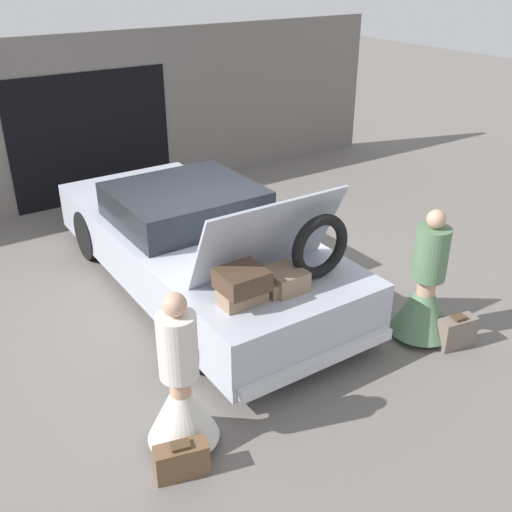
{
  "coord_description": "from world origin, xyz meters",
  "views": [
    {
      "loc": [
        -3.21,
        -6.19,
        3.92
      ],
      "look_at": [
        0.0,
        -1.36,
        0.98
      ],
      "focal_mm": 42.0,
      "sensor_mm": 36.0,
      "label": 1
    }
  ],
  "objects_px": {
    "person_left": "(181,394)",
    "suitcase_beside_right_person": "(456,332)",
    "car": "(198,243)",
    "suitcase_beside_left_person": "(182,460)",
    "person_right": "(425,294)"
  },
  "relations": [
    {
      "from": "suitcase_beside_left_person",
      "to": "suitcase_beside_right_person",
      "type": "distance_m",
      "value": 3.39
    },
    {
      "from": "car",
      "to": "person_left",
      "type": "relative_size",
      "value": 3.27
    },
    {
      "from": "person_left",
      "to": "car",
      "type": "bearing_deg",
      "value": 144.8
    },
    {
      "from": "person_right",
      "to": "suitcase_beside_left_person",
      "type": "distance_m",
      "value": 3.25
    },
    {
      "from": "car",
      "to": "suitcase_beside_left_person",
      "type": "distance_m",
      "value": 3.29
    },
    {
      "from": "person_left",
      "to": "suitcase_beside_left_person",
      "type": "relative_size",
      "value": 3.2
    },
    {
      "from": "person_right",
      "to": "person_left",
      "type": "bearing_deg",
      "value": 93.0
    },
    {
      "from": "car",
      "to": "person_right",
      "type": "distance_m",
      "value": 2.89
    },
    {
      "from": "suitcase_beside_left_person",
      "to": "person_right",
      "type": "bearing_deg",
      "value": 5.73
    },
    {
      "from": "car",
      "to": "person_right",
      "type": "height_order",
      "value": "car"
    },
    {
      "from": "person_left",
      "to": "suitcase_beside_right_person",
      "type": "bearing_deg",
      "value": 80.1
    },
    {
      "from": "person_left",
      "to": "person_right",
      "type": "xyz_separation_m",
      "value": [
        3.03,
        0.0,
        0.0
      ]
    },
    {
      "from": "person_right",
      "to": "suitcase_beside_right_person",
      "type": "relative_size",
      "value": 3.45
    },
    {
      "from": "suitcase_beside_right_person",
      "to": "person_right",
      "type": "bearing_deg",
      "value": 116.15
    },
    {
      "from": "person_right",
      "to": "suitcase_beside_right_person",
      "type": "height_order",
      "value": "person_right"
    }
  ]
}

